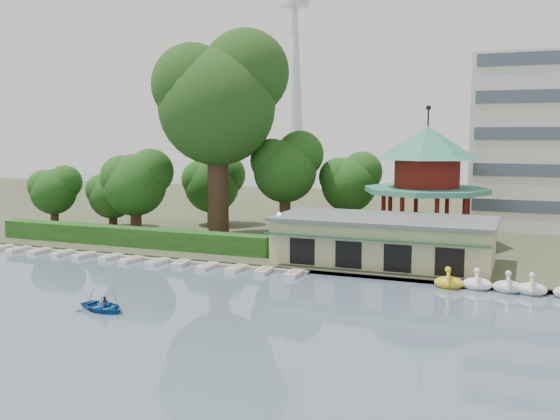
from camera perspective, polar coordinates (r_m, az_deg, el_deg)
The scene contains 13 objects.
ground_plane at distance 38.80m, azimuth -12.89°, elevation -10.28°, with size 220.00×220.00×0.00m, color slate.
shore at distance 85.81m, azimuth 7.17°, elevation -0.53°, with size 220.00×70.00×0.40m, color #424930.
embankment at distance 53.40m, azimuth -2.28°, elevation -5.16°, with size 220.00×0.60×0.30m, color gray.
dock at distance 59.14m, azimuth -13.04°, elevation -4.17°, with size 34.00×1.60×0.24m, color gray.
boathouse at distance 54.31m, azimuth 9.45°, elevation -2.66°, with size 18.60×9.39×3.90m.
pavilion at distance 63.18m, azimuth 13.26°, elevation 3.28°, with size 12.40×12.40×13.50m.
broadcast_tower at distance 183.13m, azimuth 1.37°, elevation 14.13°, with size 8.00×8.00×96.00m.
hedge at distance 63.29m, azimuth -13.60°, elevation -2.37°, with size 30.00×2.00×1.80m, color #205018.
lamp_post at distance 53.79m, azimuth -0.10°, elevation -1.61°, with size 0.36×0.36×4.28m.
big_tree at distance 65.96m, azimuth -5.57°, elevation 10.35°, with size 13.41×12.50×21.86m.
small_trees at distance 70.70m, azimuth -6.88°, elevation 2.73°, with size 39.26×16.80×11.32m.
moored_rowboats at distance 57.66m, azimuth -13.38°, elevation -4.40°, with size 31.85×2.80×0.36m.
rowboat_with_passengers at distance 42.37m, azimuth -15.89°, elevation -8.18°, with size 5.59×4.58×2.01m.
Camera 1 is at (21.25, -30.37, 11.45)m, focal length 40.00 mm.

